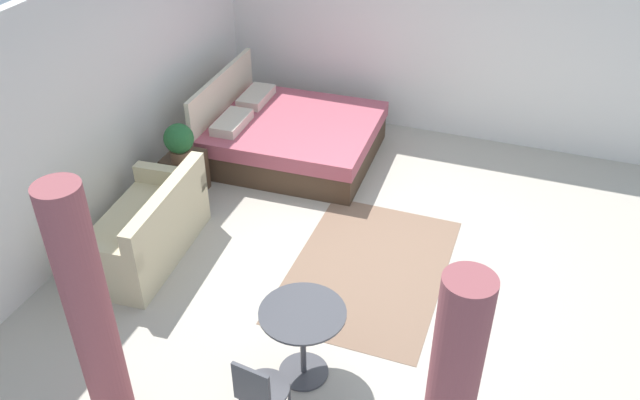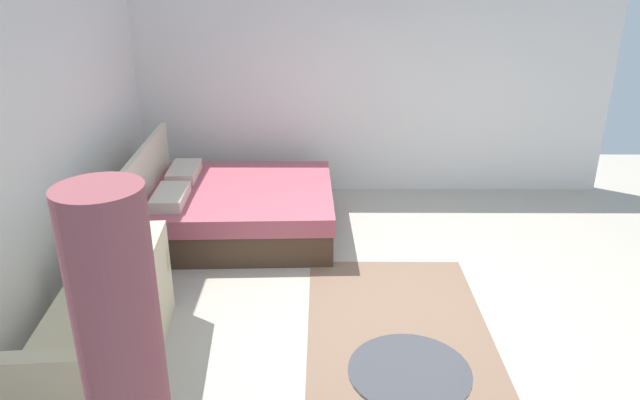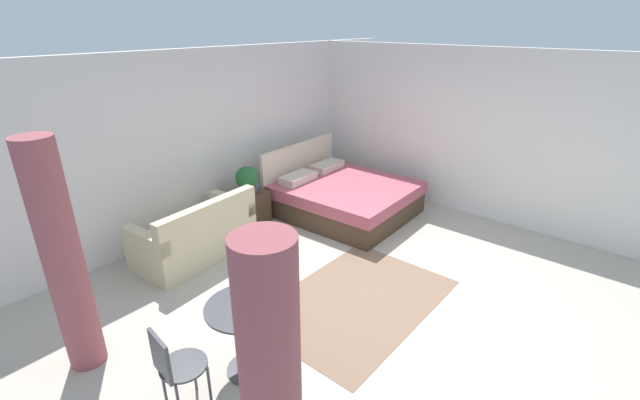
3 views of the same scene
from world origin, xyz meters
TOP-DOWN VIEW (x-y plane):
  - ground_plane at (0.00, 0.00)m, footprint 8.92×9.09m
  - wall_back at (0.00, 3.04)m, footprint 8.92×0.12m
  - wall_right at (2.96, 0.00)m, footprint 0.12×6.09m
  - area_rug at (-0.30, -0.02)m, footprint 2.24×1.52m
  - bed at (1.57, 1.60)m, footprint 1.91×2.11m
  - couch at (-0.85, 2.25)m, footprint 1.63×0.94m
  - nightstand at (0.32, 2.45)m, footprint 0.46×0.40m
  - potted_plant at (0.22, 2.40)m, footprint 0.34×0.34m
  - vase at (0.44, 2.49)m, footprint 0.13×0.13m
  - balcony_table at (-1.80, 0.12)m, footprint 0.71×0.71m
  - cafe_chair_near_window at (-2.48, 0.20)m, footprint 0.43×0.43m
  - curtain_right at (-2.71, 1.39)m, footprint 0.32×0.32m

SIDE VIEW (x-z plane):
  - ground_plane at x=0.00m, z-range -0.02..0.00m
  - area_rug at x=-0.30m, z-range 0.00..0.01m
  - nightstand at x=0.32m, z-range 0.00..0.53m
  - bed at x=1.57m, z-range -0.23..0.81m
  - couch at x=-0.85m, z-range -0.13..0.72m
  - balcony_table at x=-1.80m, z-range 0.14..0.85m
  - cafe_chair_near_window at x=-2.48m, z-range 0.09..0.91m
  - vase at x=0.44m, z-range 0.53..0.73m
  - potted_plant at x=0.22m, z-range 0.55..1.00m
  - curtain_right at x=-2.71m, z-range 0.00..2.18m
  - wall_back at x=0.00m, z-range 0.00..2.65m
  - wall_right at x=2.96m, z-range 0.00..2.65m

